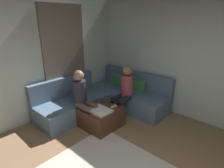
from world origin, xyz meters
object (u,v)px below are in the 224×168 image
game_remote (114,106)px  person_on_couch_back (124,90)px  person_on_couch_side (83,96)px  ottoman (101,117)px  sectional_couch (105,99)px  coffee_mug (99,100)px

game_remote → person_on_couch_back: (-0.09, 0.45, 0.23)m
person_on_couch_side → ottoman: bearing=123.2°
ottoman → sectional_couch: bearing=126.7°
coffee_mug → person_on_couch_side: person_on_couch_side is taller
ottoman → person_on_couch_side: bearing=-146.8°
ottoman → coffee_mug: 0.38m
person_on_couch_back → person_on_couch_side: bearing=65.2°
game_remote → person_on_couch_back: person_on_couch_back is taller
coffee_mug → ottoman: bearing=-39.3°
coffee_mug → game_remote: bearing=5.7°
person_on_couch_back → coffee_mug: bearing=57.6°
coffee_mug → person_on_couch_back: person_on_couch_back is taller
sectional_couch → person_on_couch_side: (0.15, -0.82, 0.38)m
coffee_mug → game_remote: 0.40m
ottoman → game_remote: size_ratio=5.07×
sectional_couch → coffee_mug: size_ratio=26.84×
sectional_couch → person_on_couch_back: bearing=5.7°
game_remote → person_on_couch_back: bearing=100.8°
game_remote → person_on_couch_side: bearing=-139.2°
sectional_couch → game_remote: 0.77m
ottoman → person_on_couch_side: size_ratio=0.63×
sectional_couch → person_on_couch_back: 0.67m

